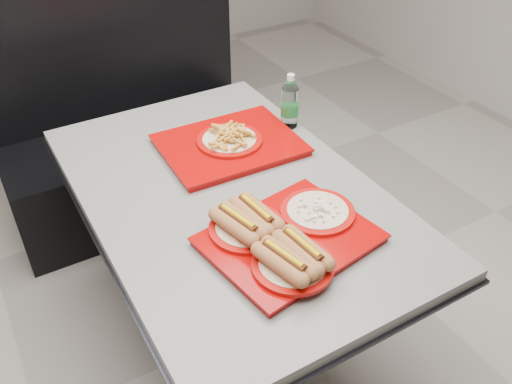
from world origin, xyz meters
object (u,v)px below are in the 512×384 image
diner_table (230,227)px  tray_far (230,142)px  tray_near (284,236)px  water_bottle (290,104)px  booth_bench (131,134)px

diner_table → tray_far: (0.12, 0.23, 0.19)m
tray_near → water_bottle: size_ratio=2.40×
diner_table → tray_near: size_ratio=2.71×
tray_near → booth_bench: bearing=90.4°
water_bottle → tray_near: bearing=-124.3°
diner_table → water_bottle: 0.55m
booth_bench → tray_far: booth_bench is taller
water_bottle → diner_table: bearing=-147.8°
booth_bench → tray_near: size_ratio=2.57×
tray_far → water_bottle: bearing=6.3°
diner_table → tray_near: tray_near is taller
diner_table → tray_far: size_ratio=2.79×
booth_bench → tray_near: 1.47m
tray_near → water_bottle: bearing=55.7°
tray_near → tray_far: size_ratio=1.03×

